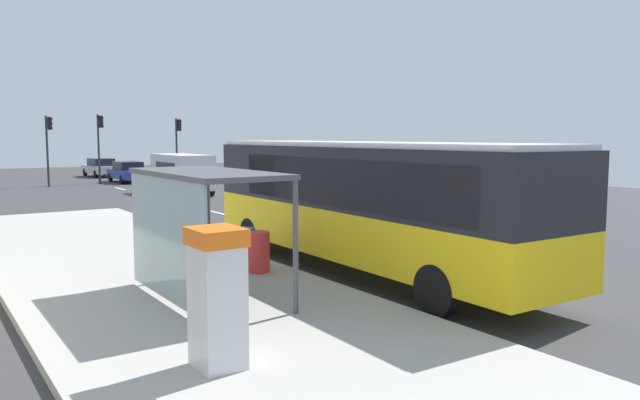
{
  "coord_description": "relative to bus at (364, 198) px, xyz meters",
  "views": [
    {
      "loc": [
        -10.89,
        -10.28,
        3.35
      ],
      "look_at": [
        -1.0,
        4.37,
        1.5
      ],
      "focal_mm": 34.34,
      "sensor_mm": 36.0,
      "label": 1
    }
  ],
  "objects": [
    {
      "name": "lane_stripe_seg_5",
      "position": [
        1.96,
        17.61,
        -1.84
      ],
      "size": [
        0.16,
        2.2,
        0.01
      ],
      "primitive_type": "cube",
      "color": "silver",
      "rests_on": "ground"
    },
    {
      "name": "sedan_far",
      "position": [
        4.01,
        40.32,
        -1.05
      ],
      "size": [
        2.0,
        4.48,
        1.52
      ],
      "color": "#B7B7BC",
      "rests_on": "ground"
    },
    {
      "name": "traffic_light_near_side",
      "position": [
        7.22,
        31.13,
        1.26
      ],
      "size": [
        0.49,
        0.28,
        4.64
      ],
      "color": "#2D2D2D",
      "rests_on": "ground"
    },
    {
      "name": "sidewalk_platform",
      "position": [
        -4.69,
        0.61,
        -1.75
      ],
      "size": [
        6.2,
        30.0,
        0.18
      ],
      "primitive_type": "cube",
      "color": "#ADAAA3",
      "rests_on": "ground"
    },
    {
      "name": "recycling_bin_red",
      "position": [
        -2.49,
        0.81,
        -1.19
      ],
      "size": [
        0.52,
        0.52,
        0.95
      ],
      "primitive_type": "cylinder",
      "color": "red",
      "rests_on": "sidewalk_platform"
    },
    {
      "name": "white_van",
      "position": [
        3.91,
        21.93,
        -0.5
      ],
      "size": [
        2.09,
        5.23,
        2.3
      ],
      "color": "silver",
      "rests_on": "ground"
    },
    {
      "name": "lane_stripe_seg_3",
      "position": [
        1.96,
        7.61,
        -1.84
      ],
      "size": [
        0.16,
        2.2,
        0.01
      ],
      "primitive_type": "cube",
      "color": "silver",
      "rests_on": "ground"
    },
    {
      "name": "traffic_light_far_side",
      "position": [
        -1.39,
        31.93,
        1.29
      ],
      "size": [
        0.49,
        0.28,
        4.68
      ],
      "color": "#2D2D2D",
      "rests_on": "ground"
    },
    {
      "name": "lane_stripe_seg_6",
      "position": [
        1.96,
        22.61,
        -1.84
      ],
      "size": [
        0.16,
        2.2,
        0.01
      ],
      "primitive_type": "cube",
      "color": "silver",
      "rests_on": "ground"
    },
    {
      "name": "traffic_light_median",
      "position": [
        2.11,
        32.73,
        1.39
      ],
      "size": [
        0.49,
        0.28,
        4.86
      ],
      "color": "#2D2D2D",
      "rests_on": "ground"
    },
    {
      "name": "lane_stripe_seg_1",
      "position": [
        1.96,
        -2.39,
        -1.84
      ],
      "size": [
        0.16,
        2.2,
        0.01
      ],
      "primitive_type": "cube",
      "color": "silver",
      "rests_on": "ground"
    },
    {
      "name": "sedan_near",
      "position": [
        4.01,
        32.85,
        -1.05
      ],
      "size": [
        1.86,
        4.41,
        1.52
      ],
      "color": "navy",
      "rests_on": "ground"
    },
    {
      "name": "lane_stripe_seg_4",
      "position": [
        1.96,
        12.61,
        -1.84
      ],
      "size": [
        0.16,
        2.2,
        0.01
      ],
      "primitive_type": "cube",
      "color": "silver",
      "rests_on": "ground"
    },
    {
      "name": "bus_shelter",
      "position": [
        -4.7,
        -0.64,
        0.25
      ],
      "size": [
        1.8,
        4.0,
        2.5
      ],
      "color": "#4C4C51",
      "rests_on": "sidewalk_platform"
    },
    {
      "name": "bus",
      "position": [
        0.0,
        0.0,
        0.0
      ],
      "size": [
        2.68,
        11.05,
        3.21
      ],
      "color": "yellow",
      "rests_on": "ground"
    },
    {
      "name": "recycling_bin_blue",
      "position": [
        -2.49,
        1.51,
        -1.19
      ],
      "size": [
        0.52,
        0.52,
        0.95
      ],
      "primitive_type": "cylinder",
      "color": "blue",
      "rests_on": "sidewalk_platform"
    },
    {
      "name": "lane_stripe_seg_2",
      "position": [
        1.96,
        2.61,
        -1.84
      ],
      "size": [
        0.16,
        2.2,
        0.01
      ],
      "primitive_type": "cube",
      "color": "silver",
      "rests_on": "ground"
    },
    {
      "name": "lane_stripe_seg_7",
      "position": [
        1.96,
        27.61,
        -1.84
      ],
      "size": [
        0.16,
        2.2,
        0.01
      ],
      "primitive_type": "cube",
      "color": "silver",
      "rests_on": "ground"
    },
    {
      "name": "ticket_machine",
      "position": [
        -5.77,
        -4.12,
        -0.67
      ],
      "size": [
        0.66,
        0.76,
        1.94
      ],
      "color": "silver",
      "rests_on": "sidewalk_platform"
    },
    {
      "name": "ground_plane",
      "position": [
        1.71,
        12.61,
        -1.86
      ],
      "size": [
        56.0,
        92.0,
        0.04
      ],
      "primitive_type": "cube",
      "color": "#38383A"
    }
  ]
}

